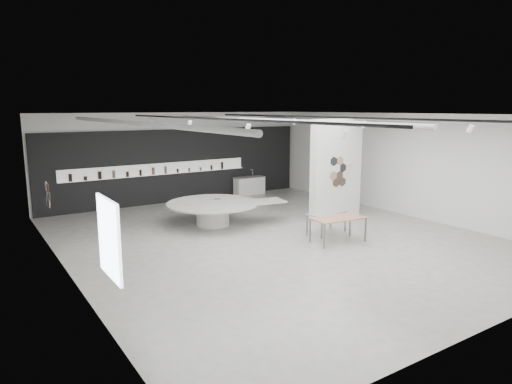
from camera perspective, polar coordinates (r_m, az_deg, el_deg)
room at (r=13.80m, az=1.94°, el=2.47°), size 12.02×14.02×3.82m
back_wall_display at (r=19.90m, az=-9.65°, el=3.26°), size 11.80×0.27×3.10m
partition_column at (r=16.87m, az=9.99°, el=2.85°), size 2.20×0.38×3.60m
display_island at (r=15.76m, az=-5.19°, el=-2.29°), size 4.22×3.61×0.81m
sample_table_wood at (r=13.92m, az=10.25°, el=-3.39°), size 1.67×0.95×0.75m
sample_table_stone at (r=14.84m, az=8.83°, el=-2.77°), size 1.43×0.90×0.68m
kitchen_counter at (r=21.28m, az=-0.84°, el=0.81°), size 1.47×0.60×1.15m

